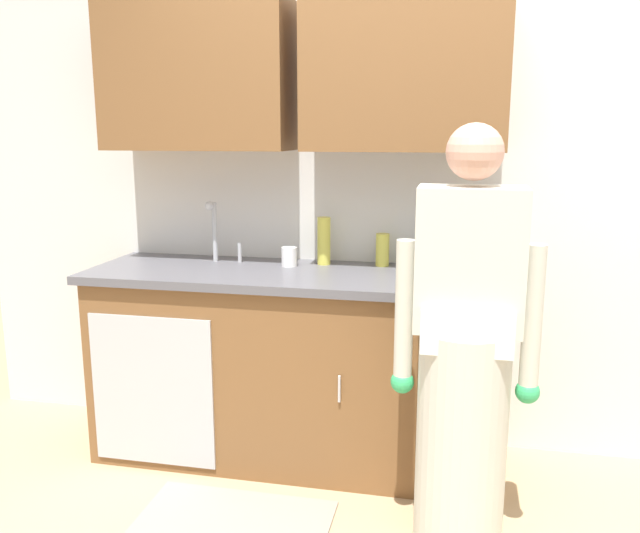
{
  "coord_description": "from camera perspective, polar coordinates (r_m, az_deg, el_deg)",
  "views": [
    {
      "loc": [
        0.21,
        -2.22,
        1.59
      ],
      "look_at": [
        -0.38,
        0.55,
        1.0
      ],
      "focal_mm": 36.54,
      "sensor_mm": 36.0,
      "label": 1
    }
  ],
  "objects": [
    {
      "name": "person_at_sink",
      "position": [
        2.51,
        12.51,
        -9.5
      ],
      "size": [
        0.55,
        0.34,
        1.62
      ],
      "color": "white",
      "rests_on": "ground"
    },
    {
      "name": "sink",
      "position": [
        3.22,
        -9.38,
        -0.31
      ],
      "size": [
        0.5,
        0.36,
        0.35
      ],
      "color": "#B7BABF",
      "rests_on": "counter_cabinet"
    },
    {
      "name": "bottle_dish_liquid",
      "position": [
        3.13,
        13.0,
        1.92
      ],
      "size": [
        0.08,
        0.08,
        0.27
      ],
      "primitive_type": "cylinder",
      "color": "#334CB2",
      "rests_on": "countertop"
    },
    {
      "name": "floor_mat",
      "position": [
        2.9,
        -7.73,
        -21.48
      ],
      "size": [
        0.8,
        0.5,
        0.01
      ],
      "primitive_type": "cube",
      "color": "gray",
      "rests_on": "ground"
    },
    {
      "name": "countertop",
      "position": [
        3.09,
        -2.42,
        -0.77
      ],
      "size": [
        1.96,
        0.66,
        0.04
      ],
      "primitive_type": "cube",
      "color": "#595960",
      "rests_on": "counter_cabinet"
    },
    {
      "name": "bottle_water_tall",
      "position": [
        3.21,
        5.49,
        1.47
      ],
      "size": [
        0.07,
        0.07,
        0.16
      ],
      "primitive_type": "cylinder",
      "color": "#D8D14C",
      "rests_on": "countertop"
    },
    {
      "name": "bottle_water_short",
      "position": [
        3.14,
        10.12,
        2.06
      ],
      "size": [
        0.08,
        0.08,
        0.26
      ],
      "primitive_type": "cylinder",
      "color": "silver",
      "rests_on": "countertop"
    },
    {
      "name": "kitchen_wall_with_uppers",
      "position": [
        3.24,
        6.01,
        9.66
      ],
      "size": [
        4.8,
        0.44,
        2.7
      ],
      "color": "silver",
      "rests_on": "ground"
    },
    {
      "name": "counter_cabinet",
      "position": [
        3.23,
        -2.41,
        -8.96
      ],
      "size": [
        1.9,
        0.62,
        0.9
      ],
      "color": "brown",
      "rests_on": "ground"
    },
    {
      "name": "bottle_soap",
      "position": [
        3.22,
        0.34,
        2.26
      ],
      "size": [
        0.06,
        0.06,
        0.24
      ],
      "primitive_type": "cylinder",
      "color": "#D8D14C",
      "rests_on": "countertop"
    },
    {
      "name": "cup_by_sink",
      "position": [
        3.19,
        -2.71,
        0.86
      ],
      "size": [
        0.08,
        0.08,
        0.09
      ],
      "primitive_type": "cylinder",
      "color": "white",
      "rests_on": "countertop"
    },
    {
      "name": "sponge",
      "position": [
        2.93,
        9.52,
        -0.93
      ],
      "size": [
        0.11,
        0.07,
        0.03
      ],
      "primitive_type": "cube",
      "color": "#4CBF4C",
      "rests_on": "countertop"
    }
  ]
}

